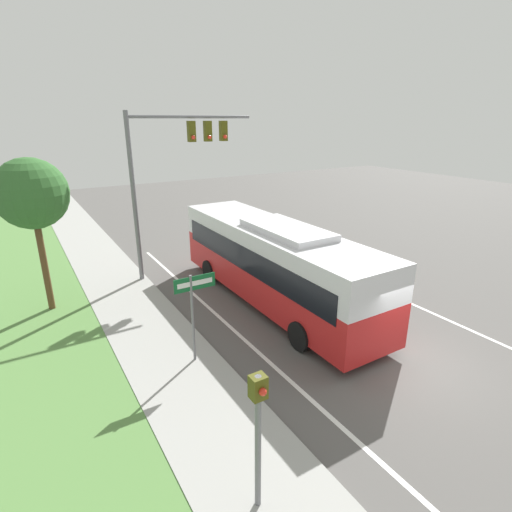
{
  "coord_description": "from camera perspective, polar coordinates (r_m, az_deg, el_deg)",
  "views": [
    {
      "loc": [
        -9.47,
        -6.34,
        7.13
      ],
      "look_at": [
        -1.31,
        7.01,
        1.73
      ],
      "focal_mm": 28.0,
      "sensor_mm": 36.0,
      "label": 1
    }
  ],
  "objects": [
    {
      "name": "lane_divider_far",
      "position": [
        16.18,
        29.48,
        -9.79
      ],
      "size": [
        0.14,
        30.0,
        0.01
      ],
      "color": "silver",
      "rests_on": "ground_plane"
    },
    {
      "name": "bus",
      "position": [
        15.81,
        2.54,
        -0.51
      ],
      "size": [
        2.76,
        11.05,
        3.39
      ],
      "color": "red",
      "rests_on": "ground_plane"
    },
    {
      "name": "signal_gantry",
      "position": [
        18.56,
        -11.74,
        13.35
      ],
      "size": [
        5.88,
        0.41,
        7.46
      ],
      "color": "slate",
      "rests_on": "ground_plane"
    },
    {
      "name": "street_sign",
      "position": [
        11.91,
        -8.87,
        -6.59
      ],
      "size": [
        1.28,
        0.08,
        2.9
      ],
      "color": "slate",
      "rests_on": "ground_plane"
    },
    {
      "name": "roadside_tree",
      "position": [
        16.43,
        -29.41,
        7.65
      ],
      "size": [
        2.54,
        2.54,
        5.78
      ],
      "color": "brown",
      "rests_on": "grass_verge"
    },
    {
      "name": "lane_divider_near",
      "position": [
        11.2,
        9.36,
        -20.78
      ],
      "size": [
        0.14,
        30.0,
        0.01
      ],
      "color": "silver",
      "rests_on": "ground_plane"
    },
    {
      "name": "ground_plane",
      "position": [
        13.45,
        21.52,
        -14.5
      ],
      "size": [
        80.0,
        80.0,
        0.0
      ],
      "primitive_type": "plane",
      "color": "#565451"
    },
    {
      "name": "pedestrian_signal",
      "position": [
        7.63,
        0.31,
        -22.65
      ],
      "size": [
        0.28,
        0.34,
        3.01
      ],
      "color": "slate",
      "rests_on": "ground_plane"
    },
    {
      "name": "sidewalk",
      "position": [
        10.05,
        -3.26,
        -25.75
      ],
      "size": [
        2.8,
        80.0,
        0.12
      ],
      "color": "#9E9E99",
      "rests_on": "ground_plane"
    }
  ]
}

